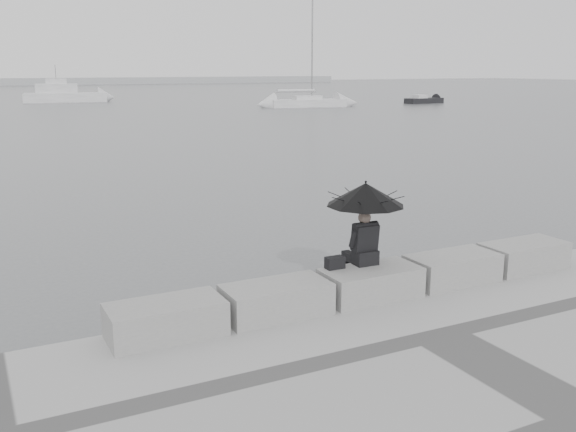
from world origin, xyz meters
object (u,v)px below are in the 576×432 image
seated_person (366,203)px  motor_cruiser (66,95)px  sailboat_right (307,102)px  small_motorboat (424,100)px

seated_person → motor_cruiser: (6.06, 74.01, -1.13)m
sailboat_right → small_motorboat: bearing=9.6°
seated_person → small_motorboat: size_ratio=0.27×
motor_cruiser → small_motorboat: 42.99m
seated_person → sailboat_right: (27.47, 52.22, -1.51)m
seated_person → small_motorboat: seated_person is taller
sailboat_right → motor_cruiser: sailboat_right is taller
seated_person → small_motorboat: bearing=53.1°
motor_cruiser → seated_person: bearing=-85.8°
seated_person → motor_cruiser: size_ratio=0.14×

